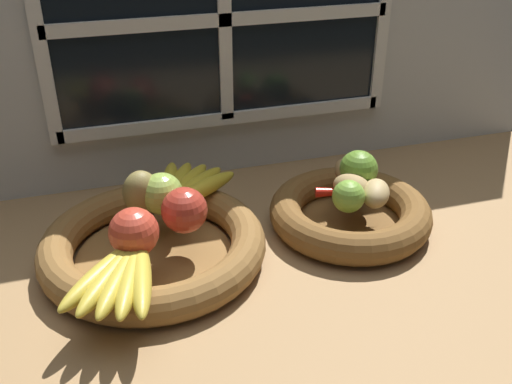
% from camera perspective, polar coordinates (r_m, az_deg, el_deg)
% --- Properties ---
extents(ground_plane, '(1.40, 0.90, 0.03)m').
position_cam_1_polar(ground_plane, '(0.98, 1.36, -5.92)').
color(ground_plane, '#9E774C').
extents(back_wall, '(1.40, 0.05, 0.55)m').
position_cam_1_polar(back_wall, '(1.12, -3.37, 15.29)').
color(back_wall, silver).
rests_on(back_wall, ground_plane).
extents(fruit_bowl_left, '(0.36, 0.36, 0.06)m').
position_cam_1_polar(fruit_bowl_left, '(0.93, -10.07, -5.21)').
color(fruit_bowl_left, brown).
rests_on(fruit_bowl_left, ground_plane).
extents(fruit_bowl_right, '(0.28, 0.28, 0.06)m').
position_cam_1_polar(fruit_bowl_right, '(1.02, 9.22, -2.05)').
color(fruit_bowl_right, brown).
rests_on(fruit_bowl_right, ground_plane).
extents(apple_red_right, '(0.07, 0.07, 0.07)m').
position_cam_1_polar(apple_red_right, '(0.90, -7.12, -1.65)').
color(apple_red_right, '#B73828').
rests_on(apple_red_right, fruit_bowl_left).
extents(apple_green_back, '(0.07, 0.07, 0.07)m').
position_cam_1_polar(apple_green_back, '(0.94, -9.27, -0.16)').
color(apple_green_back, '#99B74C').
rests_on(apple_green_back, fruit_bowl_left).
extents(apple_red_front, '(0.07, 0.07, 0.07)m').
position_cam_1_polar(apple_red_front, '(0.85, -11.93, -3.90)').
color(apple_red_front, '#CC422D').
rests_on(apple_red_front, fruit_bowl_left).
extents(pear_brown, '(0.08, 0.08, 0.07)m').
position_cam_1_polar(pear_brown, '(0.95, -11.25, -0.03)').
color(pear_brown, olive).
rests_on(pear_brown, fruit_bowl_left).
extents(banana_bunch_front, '(0.14, 0.19, 0.03)m').
position_cam_1_polar(banana_bunch_front, '(0.81, -13.10, -7.93)').
color(banana_bunch_front, gold).
rests_on(banana_bunch_front, fruit_bowl_left).
extents(banana_bunch_back, '(0.16, 0.17, 0.03)m').
position_cam_1_polar(banana_bunch_back, '(1.00, -6.93, 0.56)').
color(banana_bunch_back, gold).
rests_on(banana_bunch_back, fruit_bowl_left).
extents(potato_large, '(0.08, 0.08, 0.04)m').
position_cam_1_polar(potato_large, '(0.99, 9.45, 0.46)').
color(potato_large, '#A38451').
rests_on(potato_large, fruit_bowl_right).
extents(potato_back, '(0.06, 0.09, 0.05)m').
position_cam_1_polar(potato_back, '(1.03, 9.44, 1.85)').
color(potato_back, tan).
rests_on(potato_back, fruit_bowl_right).
extents(potato_small, '(0.08, 0.09, 0.04)m').
position_cam_1_polar(potato_small, '(0.98, 11.70, -0.12)').
color(potato_small, tan).
rests_on(potato_small, fruit_bowl_right).
extents(lime_near, '(0.05, 0.05, 0.05)m').
position_cam_1_polar(lime_near, '(0.95, 9.10, -0.42)').
color(lime_near, '#7AAD3D').
rests_on(lime_near, fruit_bowl_right).
extents(lime_far, '(0.07, 0.07, 0.07)m').
position_cam_1_polar(lime_far, '(1.02, 10.05, 2.20)').
color(lime_far, olive).
rests_on(lime_far, fruit_bowl_right).
extents(chili_pepper, '(0.12, 0.05, 0.02)m').
position_cam_1_polar(chili_pepper, '(1.00, 9.30, 0.06)').
color(chili_pepper, red).
rests_on(chili_pepper, fruit_bowl_right).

